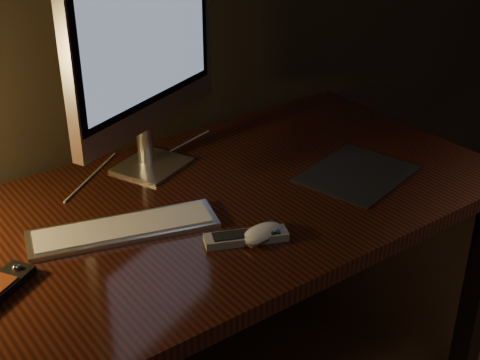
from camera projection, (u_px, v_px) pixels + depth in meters
desk at (171, 243)px, 1.65m from camera, size 1.60×0.75×0.75m
monitor at (145, 45)px, 1.58m from camera, size 0.49×0.24×0.55m
keyboard at (124, 228)px, 1.45m from camera, size 0.43×0.23×0.02m
mousepad at (357, 174)px, 1.69m from camera, size 0.32×0.28×0.00m
mouse at (262, 234)px, 1.43m from camera, size 0.11×0.06×0.02m
tv_remote at (246, 237)px, 1.42m from camera, size 0.18×0.11×0.02m
cable at (139, 162)px, 1.75m from camera, size 0.48×0.23×0.00m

